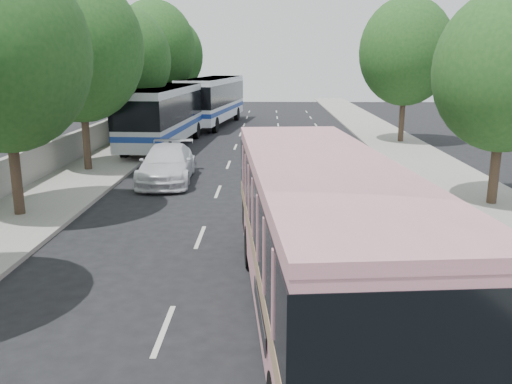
{
  "coord_description": "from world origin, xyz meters",
  "views": [
    {
      "loc": [
        0.25,
        -12.08,
        5.41
      ],
      "look_at": [
        -0.14,
        3.46,
        1.6
      ],
      "focal_mm": 38.0,
      "sensor_mm": 36.0,
      "label": 1
    }
  ],
  "objects_px": {
    "white_pickup": "(167,164)",
    "tour_coach_front": "(165,111)",
    "tour_coach_rear": "(213,97)",
    "pink_bus": "(321,224)",
    "pink_taxi": "(292,208)"
  },
  "relations": [
    {
      "from": "pink_bus",
      "to": "pink_taxi",
      "type": "distance_m",
      "value": 6.42
    },
    {
      "from": "pink_bus",
      "to": "white_pickup",
      "type": "height_order",
      "value": "pink_bus"
    },
    {
      "from": "white_pickup",
      "to": "tour_coach_rear",
      "type": "relative_size",
      "value": 0.42
    },
    {
      "from": "white_pickup",
      "to": "tour_coach_front",
      "type": "xyz_separation_m",
      "value": [
        -1.93,
        9.91,
        1.46
      ]
    },
    {
      "from": "pink_bus",
      "to": "tour_coach_front",
      "type": "height_order",
      "value": "tour_coach_front"
    },
    {
      "from": "pink_bus",
      "to": "white_pickup",
      "type": "xyz_separation_m",
      "value": [
        -5.67,
        13.48,
        -1.36
      ]
    },
    {
      "from": "white_pickup",
      "to": "tour_coach_front",
      "type": "relative_size",
      "value": 0.44
    },
    {
      "from": "tour_coach_rear",
      "to": "tour_coach_front",
      "type": "bearing_deg",
      "value": -91.44
    },
    {
      "from": "tour_coach_front",
      "to": "tour_coach_rear",
      "type": "relative_size",
      "value": 0.95
    },
    {
      "from": "tour_coach_front",
      "to": "pink_taxi",
      "type": "bearing_deg",
      "value": -63.29
    },
    {
      "from": "tour_coach_front",
      "to": "tour_coach_rear",
      "type": "bearing_deg",
      "value": 84.88
    },
    {
      "from": "tour_coach_front",
      "to": "white_pickup",
      "type": "bearing_deg",
      "value": -75.36
    },
    {
      "from": "pink_taxi",
      "to": "tour_coach_front",
      "type": "height_order",
      "value": "tour_coach_front"
    },
    {
      "from": "white_pickup",
      "to": "tour_coach_rear",
      "type": "height_order",
      "value": "tour_coach_rear"
    },
    {
      "from": "white_pickup",
      "to": "pink_taxi",
      "type": "bearing_deg",
      "value": -56.53
    }
  ]
}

